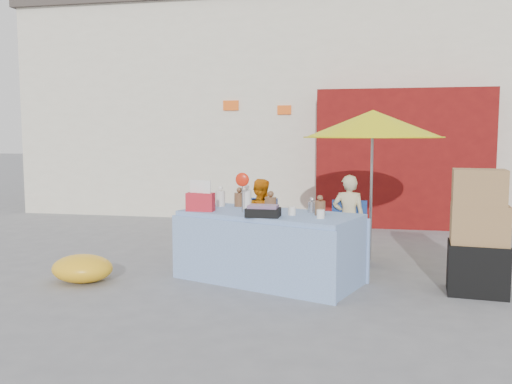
% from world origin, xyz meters
% --- Properties ---
extents(ground, '(80.00, 80.00, 0.00)m').
position_xyz_m(ground, '(0.00, 0.00, 0.00)').
color(ground, slate).
rests_on(ground, ground).
extents(backdrop, '(14.00, 8.00, 7.80)m').
position_xyz_m(backdrop, '(0.52, 7.52, 3.10)').
color(backdrop, silver).
rests_on(backdrop, ground).
extents(market_table, '(2.37, 1.69, 1.31)m').
position_xyz_m(market_table, '(0.38, -0.06, 0.43)').
color(market_table, '#8FB7E6').
rests_on(market_table, ground).
extents(chair_left, '(0.50, 0.49, 0.85)m').
position_xyz_m(chair_left, '(0.04, 0.99, 0.26)').
color(chair_left, navy).
rests_on(chair_left, ground).
extents(chair_right, '(0.50, 0.49, 0.85)m').
position_xyz_m(chair_right, '(1.29, 0.99, 0.26)').
color(chair_right, navy).
rests_on(chair_right, ground).
extents(vendor_orange, '(0.57, 0.45, 1.13)m').
position_xyz_m(vendor_orange, '(0.04, 1.12, 0.57)').
color(vendor_orange, orange).
rests_on(vendor_orange, ground).
extents(vendor_beige, '(0.45, 0.31, 1.21)m').
position_xyz_m(vendor_beige, '(1.29, 1.12, 0.60)').
color(vendor_beige, beige).
rests_on(vendor_beige, ground).
extents(umbrella, '(1.90, 1.90, 2.09)m').
position_xyz_m(umbrella, '(1.59, 1.27, 1.89)').
color(umbrella, gray).
rests_on(umbrella, ground).
extents(box_stack, '(0.67, 0.57, 1.38)m').
position_xyz_m(box_stack, '(2.73, -0.15, 0.64)').
color(box_stack, black).
rests_on(box_stack, ground).
extents(tarp_bundle, '(0.81, 0.69, 0.33)m').
position_xyz_m(tarp_bundle, '(-1.78, -0.57, 0.17)').
color(tarp_bundle, yellow).
rests_on(tarp_bundle, ground).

